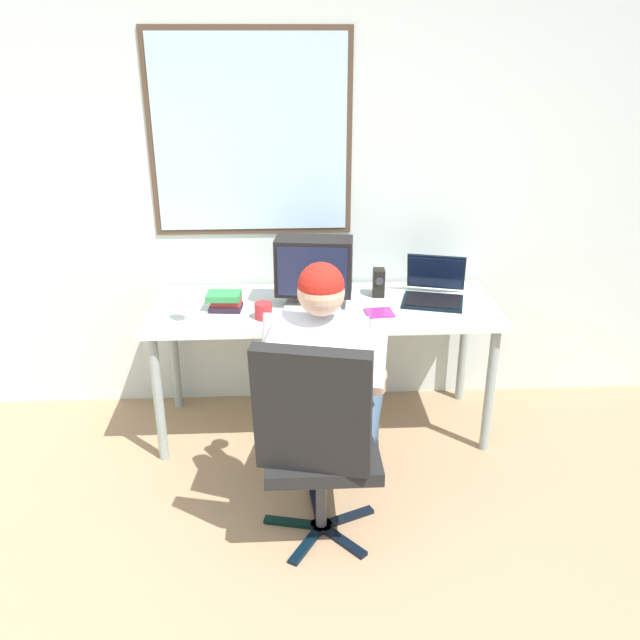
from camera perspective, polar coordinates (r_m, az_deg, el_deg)
wall_rear at (r=3.77m, az=-1.77°, el=13.03°), size 4.88×0.08×2.83m
desk at (r=3.60m, az=0.27°, el=0.15°), size 1.86×0.68×0.75m
office_chair at (r=2.78m, az=-0.28°, el=-9.81°), size 0.54×0.59×1.02m
person_seated at (r=2.95m, az=0.49°, el=-5.62°), size 0.61×0.85×1.26m
crt_monitor at (r=3.51m, az=-0.53°, el=4.42°), size 0.42×0.27×0.37m
laptop at (r=3.70m, az=9.71°, el=2.71°), size 0.39×0.41×0.23m
wine_glass at (r=3.41m, az=-11.52°, el=1.41°), size 0.07×0.07×0.14m
desk_speaker at (r=3.69m, az=5.02°, el=3.20°), size 0.07×0.09×0.15m
book_stack at (r=3.54m, az=-8.09°, el=1.64°), size 0.19×0.15×0.09m
cd_case at (r=3.47m, az=5.07°, el=0.62°), size 0.15×0.14×0.01m
coffee_mug at (r=3.40m, az=-4.85°, el=0.79°), size 0.09×0.09×0.08m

